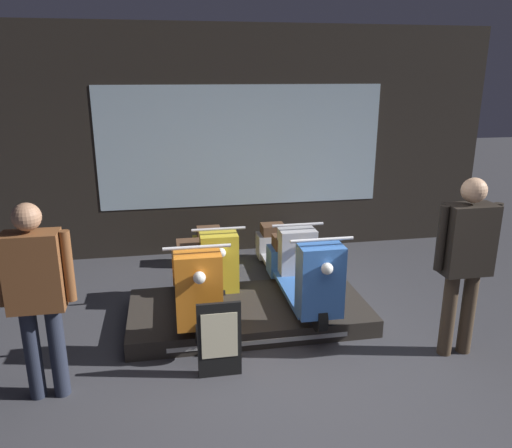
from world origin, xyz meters
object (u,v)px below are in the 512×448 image
scooter_backrow_0 (214,259)px  person_right_browsing (466,253)px  scooter_display_left (195,281)px  scooter_backrow_1 (285,254)px  scooter_display_right (303,273)px  person_left_browsing (36,288)px  price_sign_board (219,340)px

scooter_backrow_0 → person_right_browsing: bearing=-43.6°
scooter_display_left → person_right_browsing: size_ratio=1.01×
scooter_display_left → scooter_backrow_0: size_ratio=1.00×
scooter_display_left → scooter_backrow_1: size_ratio=1.00×
scooter_display_right → scooter_backrow_1: size_ratio=1.00×
scooter_backrow_0 → scooter_backrow_1: size_ratio=1.00×
person_left_browsing → scooter_backrow_1: bearing=38.8°
scooter_backrow_0 → person_left_browsing: (-1.57, -1.98, 0.62)m
scooter_display_right → price_sign_board: 1.34m
scooter_backrow_1 → person_right_browsing: bearing=-59.2°
scooter_display_left → scooter_backrow_1: (1.20, 1.08, -0.19)m
price_sign_board → person_right_browsing: bearing=-0.5°
person_right_browsing → price_sign_board: person_right_browsing is taller
scooter_backrow_0 → scooter_display_right: bearing=-52.3°
scooter_display_right → person_left_browsing: size_ratio=1.04×
person_right_browsing → price_sign_board: size_ratio=2.42×
person_left_browsing → price_sign_board: person_left_browsing is taller
scooter_backrow_0 → price_sign_board: size_ratio=2.44×
scooter_display_left → person_left_browsing: 1.61m
scooter_display_right → scooter_backrow_0: (-0.83, 1.08, -0.19)m
scooter_backrow_1 → scooter_display_right: bearing=-93.5°
scooter_backrow_0 → price_sign_board: scooter_backrow_0 is taller
person_right_browsing → scooter_display_right: bearing=144.0°
scooter_display_left → price_sign_board: scooter_display_left is taller
person_right_browsing → price_sign_board: bearing=179.5°
person_left_browsing → scooter_backrow_0: bearing=51.6°
scooter_backrow_1 → person_left_browsing: person_left_browsing is taller
scooter_display_right → scooter_backrow_1: bearing=86.5°
scooter_display_right → scooter_backrow_0: bearing=127.7°
scooter_backrow_0 → price_sign_board: bearing=-94.6°
person_left_browsing → price_sign_board: size_ratio=2.34×
price_sign_board → scooter_backrow_1: bearing=61.8°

